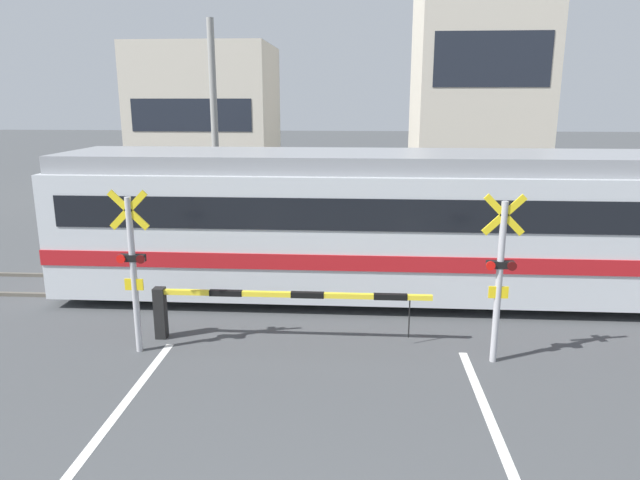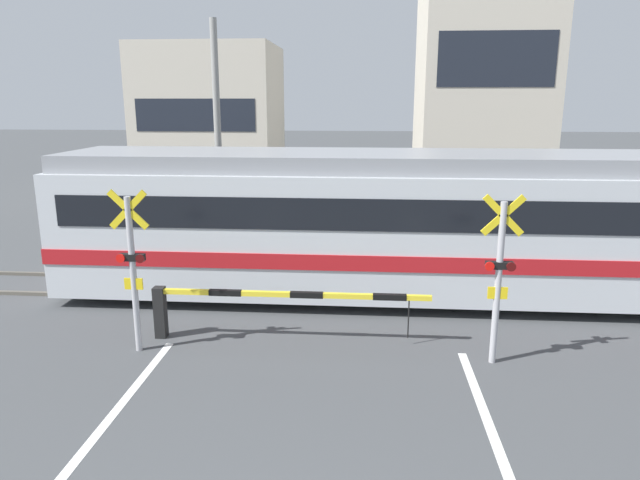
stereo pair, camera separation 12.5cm
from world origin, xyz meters
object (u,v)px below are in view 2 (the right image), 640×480
at_px(crossing_signal_right, 499,273).
at_px(pedestrian, 302,200).
at_px(crossing_barrier_far, 380,232).
at_px(crossing_signal_left, 132,265).
at_px(commuter_train, 531,223).
at_px(crossing_barrier_near, 243,302).

relative_size(crossing_signal_right, pedestrian, 1.67).
bearing_deg(crossing_signal_right, crossing_barrier_far, 105.12).
bearing_deg(crossing_signal_left, commuter_train, 24.01).
height_order(commuter_train, crossing_barrier_near, commuter_train).
bearing_deg(crossing_signal_right, crossing_barrier_near, 172.27).
xyz_separation_m(crossing_barrier_far, crossing_signal_left, (-4.37, -6.48, 0.84)).
relative_size(commuter_train, crossing_barrier_near, 4.08).
height_order(commuter_train, pedestrian, commuter_train).
bearing_deg(commuter_train, crossing_barrier_far, 135.48).
height_order(crossing_barrier_far, crossing_signal_left, crossing_signal_left).
relative_size(crossing_signal_left, crossing_signal_right, 1.00).
xyz_separation_m(crossing_barrier_near, crossing_barrier_far, (2.62, 5.89, 0.00)).
xyz_separation_m(commuter_train, crossing_signal_right, (-1.42, -3.36, -0.14)).
height_order(crossing_signal_left, pedestrian, crossing_signal_left).
bearing_deg(crossing_barrier_near, crossing_barrier_far, 66.04).
distance_m(crossing_signal_right, pedestrian, 10.87).
relative_size(crossing_barrier_far, pedestrian, 2.93).
relative_size(commuter_train, pedestrian, 11.96).
distance_m(crossing_signal_left, pedestrian, 10.14).
distance_m(commuter_train, pedestrian, 8.78).
xyz_separation_m(crossing_barrier_near, pedestrian, (0.05, 9.37, 0.26)).
bearing_deg(crossing_barrier_far, crossing_signal_left, -123.98).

